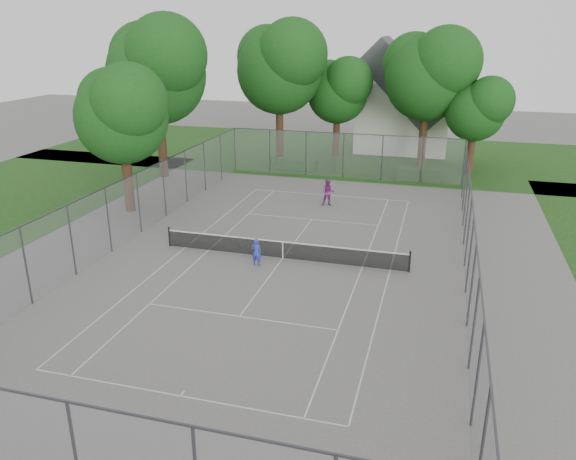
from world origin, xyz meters
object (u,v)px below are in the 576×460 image
(house, at_px, (404,106))
(woman_player, at_px, (328,193))
(tennis_net, at_px, (283,249))
(girl_player, at_px, (256,252))

(house, relative_size, woman_player, 5.83)
(house, xyz_separation_m, woman_player, (-3.13, -19.44, -3.29))
(tennis_net, xyz_separation_m, house, (3.51, 28.94, 3.67))
(tennis_net, bearing_deg, girl_player, -130.10)
(house, bearing_deg, girl_player, -98.53)
(tennis_net, relative_size, woman_player, 7.22)
(woman_player, bearing_deg, tennis_net, -102.28)
(house, height_order, girl_player, house)
(tennis_net, height_order, girl_player, girl_player)
(house, distance_m, girl_player, 30.67)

